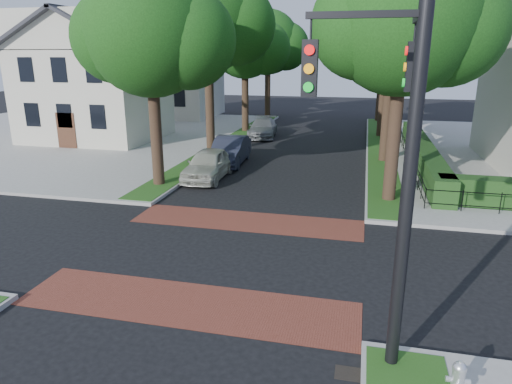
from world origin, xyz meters
TOP-DOWN VIEW (x-y plane):
  - ground at (0.00, 0.00)m, footprint 120.00×120.00m
  - sidewalk_nw at (-19.50, 19.00)m, footprint 30.00×30.00m
  - crosswalk_far at (0.00, 3.20)m, footprint 9.00×2.20m
  - crosswalk_near at (0.00, -3.20)m, footprint 9.00×2.20m
  - storm_drain at (4.30, -5.00)m, footprint 0.65×0.45m
  - grass_strip_ne at (5.40, 19.10)m, footprint 1.60×29.80m
  - grass_strip_nw at (-5.40, 19.10)m, footprint 1.60×29.80m
  - tree_right_near at (5.60, 7.24)m, footprint 7.75×6.67m
  - tree_right_mid at (5.61, 15.25)m, footprint 8.25×7.09m
  - tree_right_far at (5.60, 24.22)m, footprint 7.25×6.23m
  - tree_right_back at (5.60, 33.23)m, footprint 7.50×6.45m
  - tree_left_near at (-5.40, 7.23)m, footprint 7.50×6.45m
  - tree_left_mid at (-5.39, 15.24)m, footprint 8.00×6.88m
  - tree_left_far at (-5.40, 24.22)m, footprint 7.00×6.02m
  - tree_left_back at (-5.40, 33.24)m, footprint 7.75×6.66m
  - hedge_main_road at (7.70, 15.00)m, footprint 1.00×18.00m
  - fence_main_road at (6.90, 15.00)m, footprint 0.06×18.00m
  - house_left_near at (-15.49, 17.99)m, footprint 10.00×9.00m
  - house_left_far at (-15.49, 31.99)m, footprint 10.00×9.00m
  - traffic_signal at (4.89, -4.41)m, footprint 2.17×2.00m
  - parked_car_front at (-3.60, 8.98)m, footprint 1.98×4.68m
  - parked_car_middle at (-3.46, 12.51)m, footprint 2.03×5.06m
  - parked_car_rear at (-3.60, 22.21)m, footprint 2.59×5.21m
  - fire_hydrant at (6.21, -5.49)m, footprint 0.44×0.44m

SIDE VIEW (x-z plane):
  - ground at x=0.00m, z-range 0.00..0.00m
  - crosswalk_far at x=0.00m, z-range 0.00..0.01m
  - crosswalk_near at x=0.00m, z-range 0.00..0.01m
  - storm_drain at x=4.30m, z-range 0.00..0.01m
  - sidewalk_nw at x=-19.50m, z-range 0.00..0.15m
  - grass_strip_ne at x=5.40m, z-range 0.15..0.17m
  - grass_strip_nw at x=-5.40m, z-range 0.15..0.17m
  - fire_hydrant at x=6.21m, z-range 0.13..0.98m
  - fence_main_road at x=6.90m, z-range 0.15..1.05m
  - parked_car_rear at x=-3.60m, z-range 0.00..1.46m
  - hedge_main_road at x=7.70m, z-range 0.15..1.35m
  - parked_car_front at x=-3.60m, z-range 0.00..1.58m
  - parked_car_middle at x=-3.46m, z-range 0.00..1.63m
  - traffic_signal at x=4.89m, z-range 0.71..8.71m
  - house_left_near at x=-15.49m, z-range -0.03..10.11m
  - house_left_far at x=-15.49m, z-range -0.03..10.11m
  - tree_right_far at x=5.60m, z-range 2.04..11.78m
  - tree_left_far at x=-5.40m, z-range 2.19..12.05m
  - tree_right_back at x=5.60m, z-range 2.17..12.37m
  - tree_left_near at x=-5.40m, z-range 2.17..12.37m
  - tree_left_back at x=-5.40m, z-range 2.19..12.63m
  - tree_right_near at x=5.60m, z-range 2.30..12.96m
  - tree_right_mid at x=5.61m, z-range 2.38..13.60m
  - tree_left_mid at x=-5.39m, z-range 2.60..14.08m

